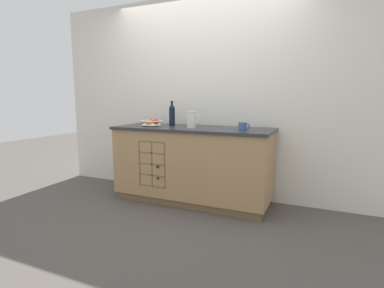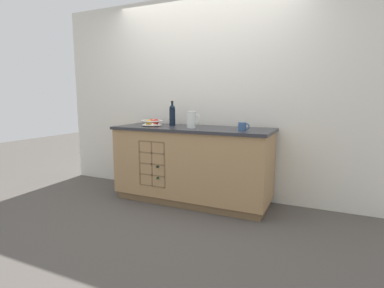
% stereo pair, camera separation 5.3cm
% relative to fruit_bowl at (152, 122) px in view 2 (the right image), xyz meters
% --- Properties ---
extents(ground_plane, '(14.00, 14.00, 0.00)m').
position_rel_fruit_bowl_xyz_m(ground_plane, '(0.54, 0.03, -0.96)').
color(ground_plane, '#4C4742').
extents(back_wall, '(4.40, 0.06, 2.55)m').
position_rel_fruit_bowl_xyz_m(back_wall, '(0.54, 0.42, 0.31)').
color(back_wall, silver).
rests_on(back_wall, ground_plane).
extents(kitchen_island, '(1.92, 0.68, 0.92)m').
position_rel_fruit_bowl_xyz_m(kitchen_island, '(0.54, 0.03, -0.50)').
color(kitchen_island, brown).
rests_on(kitchen_island, ground_plane).
extents(fruit_bowl, '(0.28, 0.28, 0.09)m').
position_rel_fruit_bowl_xyz_m(fruit_bowl, '(0.00, 0.00, 0.00)').
color(fruit_bowl, silver).
rests_on(fruit_bowl, kitchen_island).
extents(white_pitcher, '(0.17, 0.11, 0.20)m').
position_rel_fruit_bowl_xyz_m(white_pitcher, '(0.57, -0.04, 0.06)').
color(white_pitcher, silver).
rests_on(white_pitcher, kitchen_island).
extents(ceramic_mug, '(0.13, 0.09, 0.09)m').
position_rel_fruit_bowl_xyz_m(ceramic_mug, '(1.19, -0.07, 0.00)').
color(ceramic_mug, '#385684').
rests_on(ceramic_mug, kitchen_island).
extents(standing_wine_bottle, '(0.08, 0.08, 0.31)m').
position_rel_fruit_bowl_xyz_m(standing_wine_bottle, '(0.22, 0.12, 0.09)').
color(standing_wine_bottle, black).
rests_on(standing_wine_bottle, kitchen_island).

